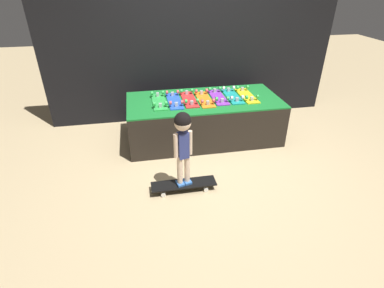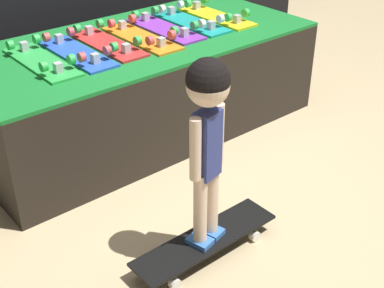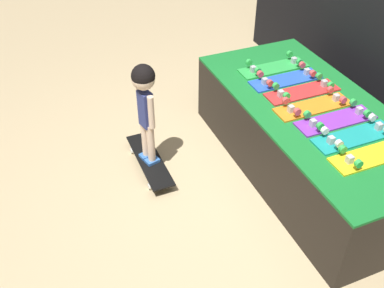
% 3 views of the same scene
% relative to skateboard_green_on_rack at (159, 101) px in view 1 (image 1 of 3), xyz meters
% --- Properties ---
extents(ground_plane, '(16.00, 16.00, 0.00)m').
position_rel_skateboard_green_on_rack_xyz_m(ground_plane, '(0.63, -0.68, -0.62)').
color(ground_plane, tan).
extents(back_wall, '(4.57, 0.10, 2.65)m').
position_rel_skateboard_green_on_rack_xyz_m(back_wall, '(0.63, 0.82, 0.70)').
color(back_wall, black).
rests_on(back_wall, ground_plane).
extents(display_rack, '(2.15, 1.00, 0.61)m').
position_rel_skateboard_green_on_rack_xyz_m(display_rack, '(0.63, -0.01, -0.32)').
color(display_rack, black).
rests_on(display_rack, ground_plane).
extents(skateboard_green_on_rack, '(0.19, 0.61, 0.09)m').
position_rel_skateboard_green_on_rack_xyz_m(skateboard_green_on_rack, '(0.00, 0.00, 0.00)').
color(skateboard_green_on_rack, green).
rests_on(skateboard_green_on_rack, display_rack).
extents(skateboard_blue_on_rack, '(0.19, 0.61, 0.09)m').
position_rel_skateboard_green_on_rack_xyz_m(skateboard_blue_on_rack, '(0.21, -0.01, 0.00)').
color(skateboard_blue_on_rack, blue).
rests_on(skateboard_blue_on_rack, display_rack).
extents(skateboard_red_on_rack, '(0.19, 0.61, 0.09)m').
position_rel_skateboard_green_on_rack_xyz_m(skateboard_red_on_rack, '(0.42, 0.01, 0.00)').
color(skateboard_red_on_rack, red).
rests_on(skateboard_red_on_rack, display_rack).
extents(skateboard_orange_on_rack, '(0.19, 0.61, 0.09)m').
position_rel_skateboard_green_on_rack_xyz_m(skateboard_orange_on_rack, '(0.63, -0.03, 0.00)').
color(skateboard_orange_on_rack, orange).
rests_on(skateboard_orange_on_rack, display_rack).
extents(skateboard_purple_on_rack, '(0.19, 0.61, 0.09)m').
position_rel_skateboard_green_on_rack_xyz_m(skateboard_purple_on_rack, '(0.84, 0.02, 0.00)').
color(skateboard_purple_on_rack, purple).
rests_on(skateboard_purple_on_rack, display_rack).
extents(skateboard_teal_on_rack, '(0.19, 0.61, 0.09)m').
position_rel_skateboard_green_on_rack_xyz_m(skateboard_teal_on_rack, '(1.05, 0.01, 0.00)').
color(skateboard_teal_on_rack, teal).
rests_on(skateboard_teal_on_rack, display_rack).
extents(skateboard_yellow_on_rack, '(0.19, 0.61, 0.09)m').
position_rel_skateboard_green_on_rack_xyz_m(skateboard_yellow_on_rack, '(1.27, 0.00, 0.00)').
color(skateboard_yellow_on_rack, yellow).
rests_on(skateboard_yellow_on_rack, display_rack).
extents(skateboard_on_floor, '(0.73, 0.19, 0.09)m').
position_rel_skateboard_green_on_rack_xyz_m(skateboard_on_floor, '(0.14, -1.19, -0.55)').
color(skateboard_on_floor, black).
rests_on(skateboard_on_floor, ground_plane).
extents(child, '(0.20, 0.18, 0.87)m').
position_rel_skateboard_green_on_rack_xyz_m(child, '(0.14, -1.19, 0.07)').
color(child, '#3870C6').
rests_on(child, skateboard_on_floor).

